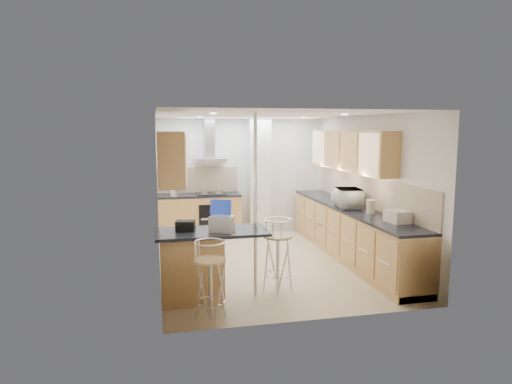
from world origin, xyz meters
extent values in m
plane|color=tan|center=(0.00, 0.00, 0.00)|extent=(4.80, 4.80, 0.00)
cube|color=silver|center=(0.00, 2.40, 1.25)|extent=(3.60, 0.04, 2.50)
cube|color=silver|center=(0.00, -2.40, 1.25)|extent=(3.60, 0.04, 2.50)
cube|color=silver|center=(-1.80, 0.00, 1.25)|extent=(0.04, 4.80, 2.50)
cube|color=silver|center=(1.80, 0.00, 1.25)|extent=(0.04, 4.80, 2.50)
cube|color=white|center=(0.00, 0.00, 2.50)|extent=(3.60, 4.80, 0.02)
cube|color=tan|center=(1.63, 0.40, 1.88)|extent=(0.34, 3.00, 0.72)
cube|color=tan|center=(-1.63, -1.35, 1.88)|extent=(0.34, 0.62, 0.72)
cube|color=beige|center=(1.79, 0.00, 1.18)|extent=(0.03, 4.40, 0.56)
cube|color=beige|center=(-0.95, 2.38, 1.18)|extent=(1.70, 0.03, 0.56)
cube|color=silver|center=(0.35, 2.20, 1.25)|extent=(0.45, 0.40, 2.50)
cube|color=silver|center=(-0.70, 2.15, 1.62)|extent=(0.62, 0.48, 0.08)
cube|color=silver|center=(-0.70, 2.29, 2.06)|extent=(0.22, 0.20, 0.88)
cylinder|color=silver|center=(-0.53, -1.45, 1.25)|extent=(0.05, 0.05, 2.50)
cube|color=black|center=(-0.70, 1.79, 0.45)|extent=(0.58, 0.02, 0.58)
cube|color=black|center=(-0.70, 2.10, 0.93)|extent=(0.58, 0.50, 0.02)
cube|color=tan|center=(0.00, 1.80, 2.48)|extent=(2.80, 0.35, 0.02)
cube|color=tan|center=(1.50, 0.00, 0.44)|extent=(0.60, 4.40, 0.88)
cube|color=black|center=(1.50, 0.00, 0.90)|extent=(0.63, 4.40, 0.04)
cube|color=tan|center=(-0.95, 2.10, 0.44)|extent=(1.70, 0.60, 0.88)
cube|color=black|center=(-0.95, 2.10, 0.90)|extent=(1.70, 0.63, 0.04)
cube|color=tan|center=(-1.12, -1.45, 0.45)|extent=(1.35, 0.62, 0.90)
cube|color=black|center=(-1.12, -1.45, 0.92)|extent=(1.47, 0.72, 0.04)
imported|color=white|center=(1.42, -0.09, 1.08)|extent=(0.49, 0.65, 0.33)
cube|color=#A2A4AA|center=(-1.00, -1.54, 1.04)|extent=(0.37, 0.33, 0.21)
cube|color=black|center=(-1.46, -1.38, 1.01)|extent=(0.28, 0.23, 0.13)
cylinder|color=beige|center=(1.60, 0.47, 1.00)|extent=(0.14, 0.14, 0.17)
cylinder|color=beige|center=(1.53, 0.82, 1.00)|extent=(0.12, 0.12, 0.15)
cylinder|color=#C2B49B|center=(1.54, -0.68, 1.03)|extent=(0.17, 0.17, 0.22)
cylinder|color=white|center=(1.53, -0.17, 0.99)|extent=(0.13, 0.13, 0.15)
cube|color=beige|center=(1.60, -1.42, 1.01)|extent=(0.30, 0.37, 0.18)
cylinder|color=silver|center=(-1.48, 1.94, 1.04)|extent=(0.16, 0.16, 0.25)
camera|label=1|loc=(-1.82, -7.34, 2.28)|focal=32.00mm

